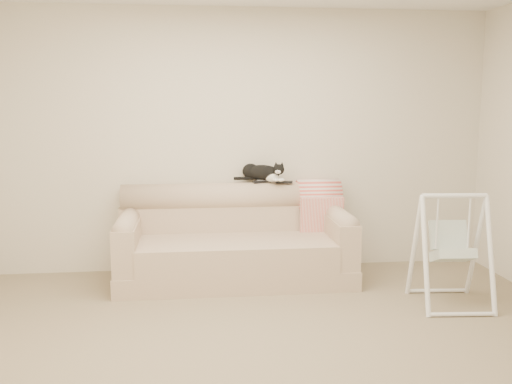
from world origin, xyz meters
TOP-DOWN VIEW (x-y plane):
  - ground_plane at (0.00, 0.00)m, footprint 5.00×5.00m
  - room_shell at (0.00, 0.00)m, footprint 5.04×4.04m
  - sofa at (-0.10, 1.62)m, footprint 2.20×0.93m
  - remote_a at (0.19, 1.86)m, footprint 0.19×0.09m
  - remote_b at (0.41, 1.81)m, footprint 0.18×0.08m
  - tuxedo_cat at (0.20, 1.88)m, footprint 0.51×0.35m
  - throw_blanket at (0.77, 1.84)m, footprint 0.43×0.38m
  - baby_swing at (1.64, 0.71)m, footprint 0.62×0.66m

SIDE VIEW (x-z plane):
  - ground_plane at x=0.00m, z-range 0.00..0.00m
  - sofa at x=-0.10m, z-range -0.10..0.80m
  - baby_swing at x=1.64m, z-range 0.00..0.95m
  - throw_blanket at x=0.77m, z-range 0.44..1.01m
  - remote_b at x=0.41m, z-range 0.90..0.92m
  - remote_a at x=0.19m, z-range 0.90..0.92m
  - tuxedo_cat at x=0.20m, z-range 0.89..1.10m
  - room_shell at x=0.00m, z-range 0.23..2.83m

